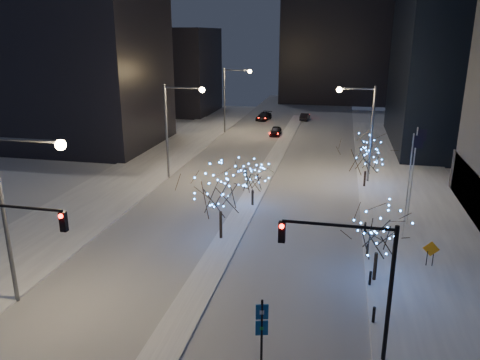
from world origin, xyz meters
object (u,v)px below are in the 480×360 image
(construction_sign, at_px, (431,251))
(holiday_tree_median_near, at_px, (220,190))
(street_lamp_east, at_px, (363,121))
(car_near, at_px, (276,131))
(car_mid, at_px, (305,117))
(street_lamp_w_far, at_px, (231,91))
(traffic_signal_east, at_px, (357,269))
(holiday_tree_median_far, at_px, (253,178))
(wayfinding_sign, at_px, (262,324))
(car_far, at_px, (264,116))
(street_lamp_w_near, at_px, (18,197))
(holiday_tree_plaza_near, at_px, (378,232))
(holiday_tree_plaza_far, at_px, (367,155))
(traffic_signal_west, at_px, (6,243))
(street_lamp_w_mid, at_px, (176,119))

(construction_sign, bearing_deg, holiday_tree_median_near, 179.48)
(street_lamp_east, relative_size, car_near, 2.53)
(car_mid, relative_size, holiday_tree_median_near, 0.66)
(street_lamp_w_far, distance_m, car_mid, 18.33)
(traffic_signal_east, height_order, car_mid, traffic_signal_east)
(street_lamp_w_far, xyz_separation_m, traffic_signal_east, (17.88, -51.00, -1.74))
(holiday_tree_median_near, height_order, holiday_tree_median_far, holiday_tree_median_near)
(car_mid, bearing_deg, wayfinding_sign, 97.23)
(street_lamp_w_far, bearing_deg, car_far, 75.78)
(street_lamp_w_near, xyz_separation_m, holiday_tree_median_far, (9.44, 18.36, -3.78))
(street_lamp_w_far, relative_size, wayfinding_sign, 3.00)
(street_lamp_w_far, distance_m, wayfinding_sign, 54.18)
(holiday_tree_plaza_near, xyz_separation_m, holiday_tree_plaza_far, (0.09, 19.38, 0.00))
(traffic_signal_west, bearing_deg, car_near, 82.69)
(street_lamp_east, distance_m, holiday_tree_median_near, 20.35)
(traffic_signal_east, bearing_deg, car_far, 103.06)
(car_far, height_order, wayfinding_sign, wayfinding_sign)
(street_lamp_w_far, height_order, car_mid, street_lamp_w_far)
(holiday_tree_median_near, relative_size, construction_sign, 3.34)
(street_lamp_w_mid, relative_size, car_near, 2.53)
(holiday_tree_median_near, bearing_deg, holiday_tree_plaza_near, -20.24)
(car_far, relative_size, holiday_tree_median_near, 0.80)
(construction_sign, bearing_deg, holiday_tree_plaza_far, 107.07)
(street_lamp_w_mid, bearing_deg, car_near, 73.87)
(holiday_tree_median_far, bearing_deg, holiday_tree_plaza_near, -49.28)
(street_lamp_east, height_order, wayfinding_sign, street_lamp_east)
(street_lamp_w_mid, height_order, construction_sign, street_lamp_w_mid)
(holiday_tree_plaza_far, distance_m, wayfinding_sign, 28.94)
(street_lamp_w_near, relative_size, street_lamp_w_mid, 1.00)
(holiday_tree_median_near, height_order, construction_sign, holiday_tree_median_near)
(street_lamp_east, relative_size, traffic_signal_west, 1.43)
(street_lamp_w_near, distance_m, holiday_tree_median_near, 13.93)
(street_lamp_w_far, xyz_separation_m, holiday_tree_median_near, (8.44, -39.20, -2.51))
(traffic_signal_east, xyz_separation_m, holiday_tree_median_far, (-8.44, 19.36, -2.04))
(street_lamp_w_near, distance_m, holiday_tree_plaza_far, 32.75)
(car_far, bearing_deg, holiday_tree_median_far, -72.64)
(traffic_signal_west, relative_size, holiday_tree_plaza_near, 1.41)
(wayfinding_sign, bearing_deg, street_lamp_w_far, 89.12)
(holiday_tree_median_far, bearing_deg, holiday_tree_plaza_far, 37.56)
(street_lamp_east, bearing_deg, holiday_tree_plaza_near, -88.88)
(street_lamp_w_near, bearing_deg, holiday_tree_median_far, 62.79)
(traffic_signal_east, xyz_separation_m, holiday_tree_plaza_far, (1.65, 27.12, -1.35))
(traffic_signal_east, bearing_deg, street_lamp_w_mid, 124.51)
(holiday_tree_plaza_near, bearing_deg, car_mid, 98.95)
(holiday_tree_median_near, xyz_separation_m, holiday_tree_median_far, (1.00, 7.56, -1.27))
(street_lamp_w_mid, relative_size, holiday_tree_plaza_far, 1.77)
(traffic_signal_east, xyz_separation_m, holiday_tree_plaza_near, (1.56, 7.74, -1.35))
(holiday_tree_plaza_near, bearing_deg, wayfinding_sign, -122.35)
(street_lamp_w_near, relative_size, construction_sign, 5.66)
(street_lamp_east, relative_size, holiday_tree_plaza_far, 1.77)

